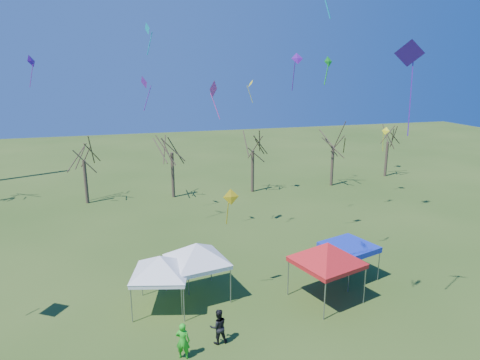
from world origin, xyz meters
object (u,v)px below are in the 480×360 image
at_px(tree_2, 171,136).
at_px(tree_4, 334,132).
at_px(tent_blue, 349,247).
at_px(person_dark, 218,327).
at_px(tree_1, 82,145).
at_px(tent_red, 328,246).
at_px(tent_white_west, 160,259).
at_px(tree_5, 389,129).
at_px(tree_3, 253,135).
at_px(person_green, 183,341).
at_px(tent_white_mid, 196,247).

bearing_deg(tree_2, tree_4, -1.22).
height_order(tent_blue, person_dark, tent_blue).
bearing_deg(tree_4, tree_1, 178.58).
bearing_deg(tree_2, tent_red, -75.53).
bearing_deg(tent_white_west, tree_5, 37.52).
height_order(tree_3, person_green, tree_3).
height_order(tent_white_mid, tent_red, tent_red).
relative_size(tree_4, tent_red, 1.80).
bearing_deg(tree_3, tree_5, 6.52).
height_order(tree_1, tent_red, tree_1).
bearing_deg(person_dark, tree_2, -93.40).
height_order(tent_white_west, tent_white_mid, tent_white_mid).
height_order(tree_3, tent_white_mid, tree_3).
relative_size(tree_3, tree_4, 1.00).
xyz_separation_m(tree_1, person_dark, (7.40, -25.03, -4.91)).
bearing_deg(tent_red, tree_5, 49.99).
xyz_separation_m(tent_white_west, tent_red, (9.10, -1.61, 0.34)).
distance_m(tree_1, tent_white_mid, 21.88).
relative_size(tree_2, person_dark, 4.64).
height_order(tent_white_mid, tent_blue, tent_white_mid).
relative_size(tree_4, person_green, 4.43).
distance_m(tree_3, tree_5, 17.81).
height_order(tree_2, person_dark, tree_2).
height_order(tree_4, tent_white_mid, tree_4).
bearing_deg(tree_5, tent_white_west, -142.48).
height_order(tree_5, tent_blue, tree_5).
bearing_deg(tent_white_west, tree_4, 44.29).
bearing_deg(tree_5, person_green, -136.85).
relative_size(tree_5, tent_red, 1.70).
height_order(tree_4, person_green, tree_4).
distance_m(person_dark, person_green, 1.91).
relative_size(tree_1, person_dark, 4.27).
bearing_deg(tent_white_mid, tree_2, 86.64).
xyz_separation_m(tree_2, tent_white_west, (-3.30, -20.88, -3.37)).
xyz_separation_m(tent_white_mid, person_dark, (0.18, -4.55, -2.23)).
height_order(tree_1, tree_4, tree_4).
bearing_deg(tree_1, tent_white_west, -76.44).
xyz_separation_m(tree_3, tree_5, (17.69, 2.02, -0.35)).
bearing_deg(tree_3, person_dark, -111.05).
distance_m(tent_white_west, tent_red, 9.25).
distance_m(tent_white_mid, tent_red, 7.35).
bearing_deg(tent_white_west, tent_blue, 1.99).
bearing_deg(tent_white_mid, person_dark, -87.68).
distance_m(tent_blue, person_green, 12.26).
xyz_separation_m(tree_5, person_dark, (-27.09, -26.44, -4.85)).
relative_size(tree_4, tent_white_west, 1.99).
bearing_deg(tree_3, tree_4, -0.26).
xyz_separation_m(tree_1, tent_blue, (16.77, -20.74, -3.75)).
height_order(tree_2, tent_white_west, tree_2).
distance_m(tree_3, tent_white_west, 23.85).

